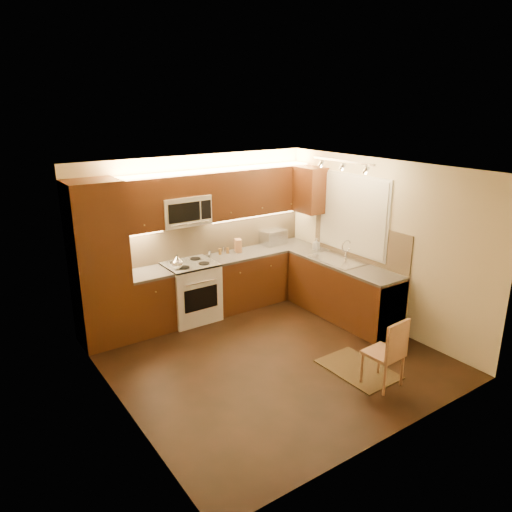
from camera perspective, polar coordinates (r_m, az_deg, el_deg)
floor at (r=6.62m, az=1.67°, el=-11.81°), size 4.00×4.00×0.01m
ceiling at (r=5.81m, az=1.89°, el=10.19°), size 4.00×4.00×0.01m
wall_back at (r=7.73m, az=-7.04°, el=2.50°), size 4.00×0.01×2.50m
wall_front at (r=4.76m, az=16.30°, el=-8.02°), size 4.00×0.01×2.50m
wall_left at (r=5.25m, az=-16.22°, el=-5.56°), size 0.01×4.00×2.50m
wall_right at (r=7.41m, az=14.35°, el=1.40°), size 0.01×4.00×2.50m
pantry at (r=6.91m, az=-18.01°, el=-0.98°), size 0.70×0.60×2.30m
base_cab_back_left at (r=7.35m, az=-12.56°, el=-5.39°), size 0.62×0.60×0.86m
counter_back_left at (r=7.19m, az=-12.80°, el=-2.08°), size 0.62×0.60×0.04m
base_cab_back_right at (r=8.25m, az=0.56°, el=-2.36°), size 1.92×0.60×0.86m
counter_back_right at (r=8.10m, az=0.57°, el=0.63°), size 1.92×0.60×0.04m
base_cab_right at (r=7.72m, az=10.19°, el=-4.10°), size 0.60×2.00×0.86m
counter_right at (r=7.56m, az=10.37°, el=-0.93°), size 0.60×2.00×0.04m
dishwasher at (r=7.28m, az=14.05°, el=-5.73°), size 0.58×0.60×0.84m
backsplash_back at (r=7.89m, az=-4.75°, el=2.52°), size 3.30×0.02×0.60m
backsplash_right at (r=7.67m, az=12.05°, el=1.73°), size 0.02×2.00×0.60m
upper_cab_back_left at (r=7.04m, az=-13.73°, el=5.86°), size 0.62×0.35×0.75m
upper_cab_back_right at (r=7.97m, az=0.07°, el=7.70°), size 1.92×0.35×0.75m
upper_cab_bridge at (r=7.27m, az=-8.75°, el=8.28°), size 0.76×0.35×0.31m
upper_cab_right_corner at (r=8.11m, az=6.41°, el=7.77°), size 0.35×0.50×0.75m
stove at (r=7.57m, az=-7.68°, el=-4.15°), size 0.76×0.65×0.92m
microwave at (r=7.32m, az=-8.56°, el=5.37°), size 0.76×0.38×0.44m
window_frame at (r=7.67m, az=11.40°, el=4.86°), size 0.03×1.44×1.24m
window_blinds at (r=7.66m, az=11.30°, el=4.84°), size 0.02×1.36×1.16m
sink at (r=7.64m, az=9.62°, el=0.04°), size 0.52×0.86×0.15m
faucet at (r=7.74m, az=10.61°, el=0.80°), size 0.20×0.04×0.30m
track_light_bar at (r=7.12m, az=10.20°, el=10.99°), size 0.04×1.20×0.03m
kettle at (r=7.17m, az=-9.26°, el=-0.70°), size 0.23×0.23×0.21m
toaster_oven at (r=8.40m, az=1.98°, el=2.26°), size 0.44×0.34×0.25m
knife_block at (r=7.96m, az=-2.12°, el=1.25°), size 0.15×0.18×0.21m
spice_jar_a at (r=7.74m, az=-5.48°, el=0.27°), size 0.05×0.05×0.10m
spice_jar_b at (r=7.89m, az=-3.37°, el=0.65°), size 0.05×0.05×0.10m
spice_jar_c at (r=7.93m, az=-3.84°, el=0.73°), size 0.05×0.05×0.10m
spice_jar_d at (r=7.85m, az=-4.26°, el=0.55°), size 0.06×0.06×0.10m
soap_bottle at (r=8.14m, az=7.13°, el=1.41°), size 0.10×0.10×0.19m
rug at (r=6.46m, az=11.93°, el=-12.94°), size 0.66×0.98×0.01m
dining_chair at (r=6.02m, az=14.80°, el=-10.86°), size 0.42×0.42×0.88m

